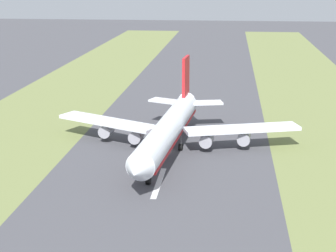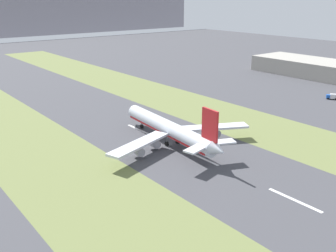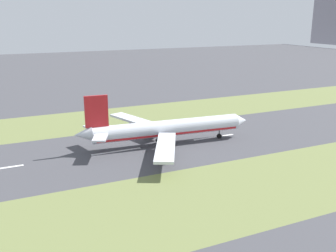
# 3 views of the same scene
# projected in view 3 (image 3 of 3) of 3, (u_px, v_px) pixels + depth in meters

# --- Properties ---
(ground_plane) EXTENTS (800.00, 800.00, 0.00)m
(ground_plane) POSITION_uv_depth(u_px,v_px,m) (164.00, 144.00, 145.86)
(ground_plane) COLOR #424247
(grass_median_west) EXTENTS (40.00, 600.00, 0.01)m
(grass_median_west) POSITION_uv_depth(u_px,v_px,m) (125.00, 117.00, 185.13)
(grass_median_west) COLOR olive
(grass_median_west) RESTS_ON ground
(grass_median_east) EXTENTS (40.00, 600.00, 0.01)m
(grass_median_east) POSITION_uv_depth(u_px,v_px,m) (232.00, 192.00, 106.58)
(grass_median_east) COLOR olive
(grass_median_east) RESTS_ON ground
(centreline_dash_mid) EXTENTS (1.20, 18.00, 0.01)m
(centreline_dash_mid) POSITION_uv_depth(u_px,v_px,m) (116.00, 151.00, 138.39)
(centreline_dash_mid) COLOR silver
(centreline_dash_mid) RESTS_ON ground
(centreline_dash_far) EXTENTS (1.20, 18.00, 0.01)m
(centreline_dash_far) POSITION_uv_depth(u_px,v_px,m) (214.00, 137.00, 154.60)
(centreline_dash_far) COLOR silver
(centreline_dash_far) RESTS_ON ground
(airplane_main_jet) EXTENTS (63.91, 67.22, 20.20)m
(airplane_main_jet) POSITION_uv_depth(u_px,v_px,m) (163.00, 129.00, 144.00)
(airplane_main_jet) COLOR silver
(airplane_main_jet) RESTS_ON ground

